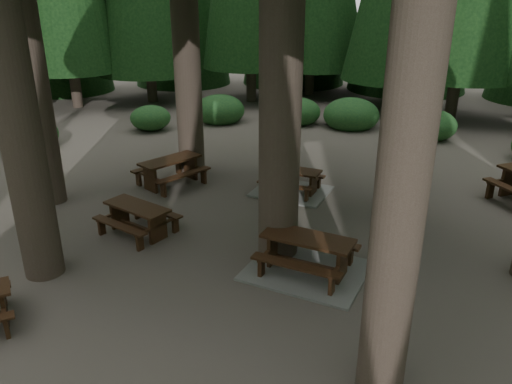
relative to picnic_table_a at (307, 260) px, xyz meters
The scene contains 6 objects.
ground 1.72m from the picnic_table_a, behind, with size 80.00×80.00×0.00m, color #4F4740.
picnic_table_a is the anchor object (origin of this frame).
picnic_table_b 6.04m from the picnic_table_a, 157.41° to the left, with size 1.81×2.08×0.79m.
picnic_table_c 4.30m from the picnic_table_a, 122.16° to the left, with size 2.21×1.91×0.69m.
picnic_table_f 4.16m from the picnic_table_a, behind, with size 1.73×1.44×0.71m.
shrub_ring 1.37m from the picnic_table_a, 136.53° to the left, with size 23.86×24.64×1.49m.
Camera 1 is at (5.46, -8.20, 5.31)m, focal length 35.00 mm.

